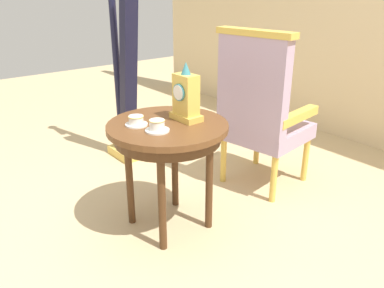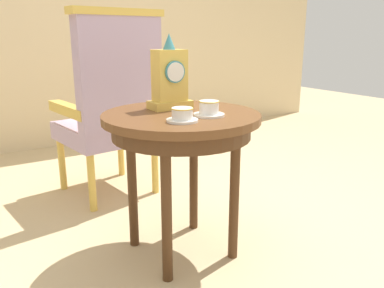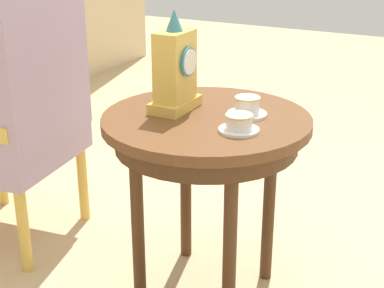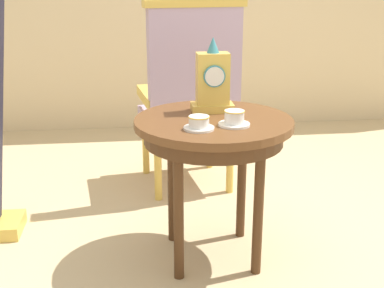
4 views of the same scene
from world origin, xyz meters
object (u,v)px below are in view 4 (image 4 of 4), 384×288
Objects in this scene: side_table at (213,136)px; mantel_clock at (213,82)px; teacup_left at (199,123)px; teacup_right at (234,119)px; armchair at (190,95)px.

mantel_clock reaches higher than side_table.
side_table is 0.20m from teacup_left.
teacup_right is at bearing -59.76° from side_table.
teacup_right is at bearing -84.89° from armchair.
side_table is 5.28× the size of teacup_right.
side_table is 0.25m from mantel_clock.
teacup_left is 0.11× the size of armchair.
armchair is (-0.08, 0.92, -0.11)m from teacup_right.
side_table is 0.61× the size of armchair.
side_table is 2.06× the size of mantel_clock.
mantel_clock reaches higher than teacup_left.
side_table is at bearing -95.94° from mantel_clock.
teacup_right reaches higher than side_table.
teacup_left is at bearing -94.17° from armchair.
teacup_left is 0.31m from mantel_clock.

